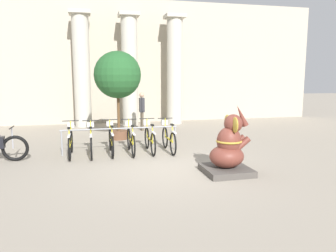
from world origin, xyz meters
name	(u,v)px	position (x,y,z in m)	size (l,w,h in m)	color
ground_plane	(167,168)	(0.00, 0.00, 0.00)	(60.00, 60.00, 0.00)	gray
building_facade	(127,62)	(0.00, 8.60, 3.00)	(20.00, 0.20, 6.00)	#B2A893
column_left	(82,69)	(-2.17, 7.60, 2.62)	(0.93, 0.93, 5.16)	#BCB7A8
column_middle	(130,69)	(0.00, 7.60, 2.62)	(0.93, 0.93, 5.16)	#BCB7A8
column_right	(175,69)	(2.17, 7.60, 2.62)	(0.93, 0.93, 5.16)	#BCB7A8
bike_rack	(121,133)	(-0.99, 1.95, 0.60)	(3.52, 0.05, 0.77)	gray
bicycle_0	(71,142)	(-2.45, 1.87, 0.41)	(0.48, 1.76, 0.99)	black
bicycle_1	(91,142)	(-1.86, 1.80, 0.41)	(0.48, 1.76, 0.99)	black
bicycle_2	(111,140)	(-1.28, 1.87, 0.41)	(0.48, 1.76, 0.99)	black
bicycle_3	(131,140)	(-0.70, 1.83, 0.41)	(0.48, 1.76, 0.99)	black
bicycle_4	(150,139)	(-0.11, 1.86, 0.41)	(0.48, 1.76, 0.99)	black
bicycle_5	(169,138)	(0.47, 1.80, 0.41)	(0.48, 1.76, 0.99)	black
elephant_statue	(228,150)	(1.32, -0.79, 0.57)	(1.08, 1.08, 1.67)	#4C4742
person_pedestrian	(142,108)	(0.29, 5.87, 0.97)	(0.22, 0.47, 1.63)	brown
potted_tree	(118,76)	(-0.85, 4.15, 2.30)	(1.70, 1.70, 3.21)	brown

